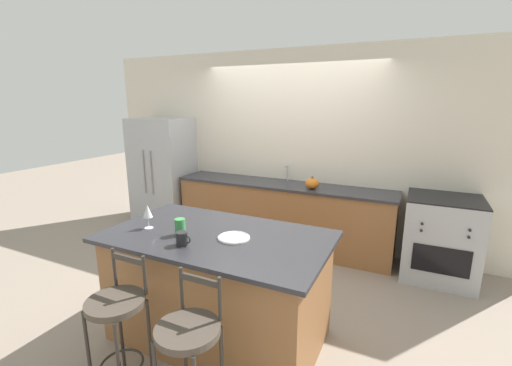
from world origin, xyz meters
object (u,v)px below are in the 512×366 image
object	(u,v)px
wine_glass	(148,212)
bar_stool_far	(189,347)
coffee_mug	(182,239)
refrigerator	(164,174)
tumbler_cup	(180,227)
dinner_plate	(234,237)
bar_stool_near	(118,317)
oven_range	(441,238)
pumpkin_decoration	(312,183)

from	to	relation	value
wine_glass	bar_stool_far	bearing A→B (deg)	-37.28
coffee_mug	wine_glass	bearing A→B (deg)	161.18
refrigerator	bar_stool_far	world-z (taller)	refrigerator
tumbler_cup	dinner_plate	bearing A→B (deg)	15.59
coffee_mug	tumbler_cup	distance (m)	0.21
bar_stool_near	coffee_mug	world-z (taller)	coffee_mug
oven_range	pumpkin_decoration	bearing A→B (deg)	-178.46
coffee_mug	tumbler_cup	xyz separation A→B (m)	(-0.14, 0.16, 0.02)
oven_range	tumbler_cup	distance (m)	2.96
refrigerator	dinner_plate	world-z (taller)	refrigerator
wine_glass	tumbler_cup	world-z (taller)	wine_glass
bar_stool_near	tumbler_cup	size ratio (longest dim) A/B	7.30
refrigerator	bar_stool_near	size ratio (longest dim) A/B	1.74
bar_stool_far	dinner_plate	world-z (taller)	bar_stool_far
wine_glass	pumpkin_decoration	size ratio (longest dim) A/B	1.20
bar_stool_near	bar_stool_far	world-z (taller)	same
coffee_mug	bar_stool_far	bearing A→B (deg)	-50.96
dinner_plate	tumbler_cup	size ratio (longest dim) A/B	1.87
oven_range	tumbler_cup	world-z (taller)	tumbler_cup
refrigerator	bar_stool_near	distance (m)	3.38
dinner_plate	wine_glass	world-z (taller)	wine_glass
bar_stool_far	wine_glass	distance (m)	1.25
dinner_plate	wine_glass	bearing A→B (deg)	-171.65
bar_stool_near	coffee_mug	distance (m)	0.68
bar_stool_far	dinner_plate	bearing A→B (deg)	99.61
refrigerator	oven_range	size ratio (longest dim) A/B	1.81
tumbler_cup	coffee_mug	bearing A→B (deg)	-48.36
oven_range	dinner_plate	distance (m)	2.58
pumpkin_decoration	oven_range	bearing A→B (deg)	1.54
oven_range	wine_glass	distance (m)	3.21
dinner_plate	pumpkin_decoration	xyz separation A→B (m)	(0.07, 1.94, 0.03)
wine_glass	pumpkin_decoration	distance (m)	2.22
bar_stool_near	refrigerator	bearing A→B (deg)	124.74
oven_range	tumbler_cup	xyz separation A→B (m)	(-2.02, -2.10, 0.53)
bar_stool_far	tumbler_cup	size ratio (longest dim) A/B	7.30
refrigerator	wine_glass	size ratio (longest dim) A/B	8.32
pumpkin_decoration	bar_stool_far	bearing A→B (deg)	-88.63
refrigerator	tumbler_cup	bearing A→B (deg)	-47.09
oven_range	bar_stool_far	distance (m)	3.14
bar_stool_near	coffee_mug	size ratio (longest dim) A/B	8.15
bar_stool_near	coffee_mug	xyz separation A→B (m)	(0.18, 0.50, 0.41)
bar_stool_near	wine_glass	xyz separation A→B (m)	(-0.30, 0.67, 0.51)
coffee_mug	tumbler_cup	world-z (taller)	tumbler_cup
pumpkin_decoration	wine_glass	bearing A→B (deg)	-112.30
dinner_plate	wine_glass	size ratio (longest dim) A/B	1.22
bar_stool_near	pumpkin_decoration	bearing A→B (deg)	78.74
tumbler_cup	pumpkin_decoration	xyz separation A→B (m)	(0.50, 2.06, -0.03)
bar_stool_far	tumbler_cup	distance (m)	0.99
bar_stool_far	pumpkin_decoration	size ratio (longest dim) A/B	5.74
dinner_plate	bar_stool_far	bearing A→B (deg)	-80.39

